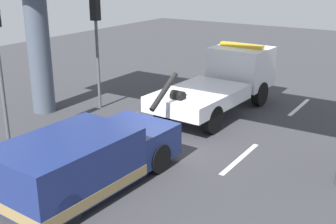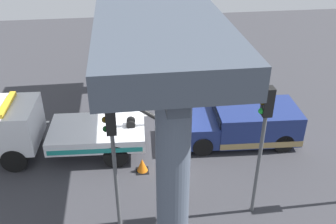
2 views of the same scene
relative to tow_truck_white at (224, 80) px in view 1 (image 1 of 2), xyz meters
The scene contains 7 objects.
ground_plane 4.38m from the tow_truck_white, behind, with size 60.00×40.00×0.10m, color #38383D.
lane_stripe_mid 5.08m from the tow_truck_white, 148.27° to the right, with size 2.60×0.16×0.01m, color silver.
lane_stripe_east 3.38m from the tow_truck_white, 55.24° to the right, with size 2.60×0.16×0.01m, color silver.
tow_truck_white is the anchor object (origin of this frame).
towed_van_green 8.09m from the tow_truck_white, behind, with size 5.30×2.44×1.58m.
traffic_light_mid 5.44m from the tow_truck_white, 122.04° to the left, with size 0.39×0.32×4.44m.
traffic_cone_orange 4.11m from the tow_truck_white, 155.30° to the left, with size 0.48×0.48×0.57m.
Camera 1 is at (-11.26, -7.28, 5.53)m, focal length 46.40 mm.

